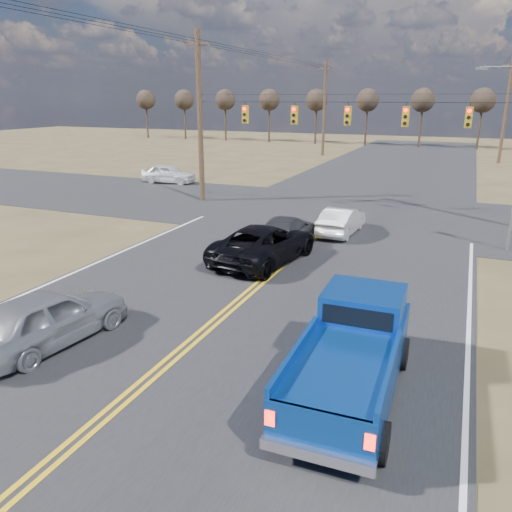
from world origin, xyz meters
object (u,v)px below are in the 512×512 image
at_px(dgrey_car_queue, 286,230).
at_px(cross_car_west, 169,174).
at_px(pickup_truck, 352,354).
at_px(black_suv, 265,243).
at_px(white_car_queue, 342,221).
at_px(silver_suv, 48,317).

height_order(dgrey_car_queue, cross_car_west, cross_car_west).
bearing_deg(dgrey_car_queue, pickup_truck, 114.93).
distance_m(black_suv, white_car_queue, 5.63).
bearing_deg(silver_suv, black_suv, -99.02).
relative_size(silver_suv, dgrey_car_queue, 1.01).
bearing_deg(black_suv, dgrey_car_queue, -80.98).
relative_size(black_suv, dgrey_car_queue, 1.22).
height_order(pickup_truck, cross_car_west, pickup_truck).
relative_size(pickup_truck, black_suv, 1.00).
bearing_deg(silver_suv, cross_car_west, -56.66).
height_order(silver_suv, cross_car_west, silver_suv).
bearing_deg(black_suv, white_car_queue, -100.48).
bearing_deg(pickup_truck, silver_suv, -175.78).
xyz_separation_m(pickup_truck, silver_suv, (-7.83, -0.75, -0.22)).
bearing_deg(cross_car_west, black_suv, -141.90).
xyz_separation_m(silver_suv, cross_car_west, (-11.20, 23.50, -0.05)).
distance_m(pickup_truck, silver_suv, 7.87).
height_order(silver_suv, white_car_queue, silver_suv).
distance_m(white_car_queue, cross_car_west, 18.30).
bearing_deg(black_suv, pickup_truck, 131.59).
distance_m(silver_suv, white_car_queue, 14.68).
xyz_separation_m(black_suv, dgrey_car_queue, (-0.03, 2.62, -0.11)).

